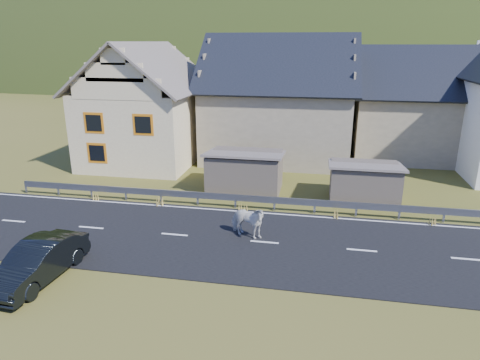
# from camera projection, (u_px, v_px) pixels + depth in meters

# --- Properties ---
(ground) EXTENTS (160.00, 160.00, 0.00)m
(ground) POSITION_uv_depth(u_px,v_px,m) (265.00, 243.00, 18.14)
(ground) COLOR #454B16
(ground) RESTS_ON ground
(road) EXTENTS (60.00, 7.00, 0.04)m
(road) POSITION_uv_depth(u_px,v_px,m) (265.00, 243.00, 18.13)
(road) COLOR black
(road) RESTS_ON ground
(lane_markings) EXTENTS (60.00, 6.60, 0.01)m
(lane_markings) POSITION_uv_depth(u_px,v_px,m) (265.00, 242.00, 18.12)
(lane_markings) COLOR silver
(lane_markings) RESTS_ON road
(guardrail) EXTENTS (28.10, 0.09, 0.75)m
(guardrail) POSITION_uv_depth(u_px,v_px,m) (274.00, 200.00, 21.40)
(guardrail) COLOR #93969B
(guardrail) RESTS_ON ground
(shed_left) EXTENTS (4.30, 3.30, 2.40)m
(shed_left) POSITION_uv_depth(u_px,v_px,m) (245.00, 172.00, 24.23)
(shed_left) COLOR #63584A
(shed_left) RESTS_ON ground
(shed_right) EXTENTS (3.80, 2.90, 2.20)m
(shed_right) POSITION_uv_depth(u_px,v_px,m) (364.00, 183.00, 22.64)
(shed_right) COLOR #63584A
(shed_right) RESTS_ON ground
(house_cream) EXTENTS (7.80, 9.80, 8.30)m
(house_cream) POSITION_uv_depth(u_px,v_px,m) (146.00, 99.00, 29.78)
(house_cream) COLOR beige
(house_cream) RESTS_ON ground
(house_stone_a) EXTENTS (10.80, 9.80, 8.90)m
(house_stone_a) POSITION_uv_depth(u_px,v_px,m) (279.00, 93.00, 30.90)
(house_stone_a) COLOR tan
(house_stone_a) RESTS_ON ground
(house_stone_b) EXTENTS (9.80, 8.80, 8.10)m
(house_stone_b) POSITION_uv_depth(u_px,v_px,m) (419.00, 98.00, 31.12)
(house_stone_b) COLOR tan
(house_stone_b) RESTS_ON ground
(mountain) EXTENTS (440.00, 280.00, 260.00)m
(mountain) POSITION_uv_depth(u_px,v_px,m) (328.00, 108.00, 191.64)
(mountain) COLOR #213713
(mountain) RESTS_ON ground
(conifer_patch) EXTENTS (76.00, 50.00, 28.00)m
(conifer_patch) POSITION_uv_depth(u_px,v_px,m) (132.00, 49.00, 128.85)
(conifer_patch) COLOR black
(conifer_patch) RESTS_ON ground
(horse) EXTENTS (1.38, 1.93, 1.49)m
(horse) POSITION_uv_depth(u_px,v_px,m) (247.00, 221.00, 18.38)
(horse) COLOR silver
(horse) RESTS_ON road
(car) EXTENTS (1.76, 4.31, 1.39)m
(car) POSITION_uv_depth(u_px,v_px,m) (38.00, 262.00, 15.17)
(car) COLOR black
(car) RESTS_ON ground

